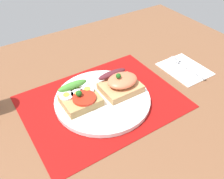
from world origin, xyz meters
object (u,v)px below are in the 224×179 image
object	(u,v)px
fork	(186,67)
sandwich_salmon	(120,83)
sandwich_egg_tomato	(80,97)
napkin	(185,69)
plate	(102,100)

from	to	relation	value
fork	sandwich_salmon	bearing A→B (deg)	177.05
sandwich_egg_tomato	sandwich_salmon	world-z (taller)	sandwich_salmon
sandwich_salmon	fork	bearing A→B (deg)	-2.95
sandwich_egg_tomato	sandwich_salmon	distance (cm)	11.75
sandwich_salmon	napkin	size ratio (longest dim) A/B	0.72
plate	napkin	distance (cm)	29.52
plate	sandwich_salmon	size ratio (longest dim) A/B	2.45
sandwich_egg_tomato	napkin	size ratio (longest dim) A/B	0.68
sandwich_salmon	fork	size ratio (longest dim) A/B	0.71
sandwich_egg_tomato	napkin	xyz separation A→B (cm)	(35.21, -2.61, -2.83)
sandwich_egg_tomato	fork	xyz separation A→B (cm)	(35.89, -2.47, -2.37)
sandwich_egg_tomato	napkin	world-z (taller)	sandwich_egg_tomato
napkin	fork	size ratio (longest dim) A/B	0.99
sandwich_egg_tomato	napkin	bearing A→B (deg)	-4.24
sandwich_egg_tomato	sandwich_salmon	xyz separation A→B (cm)	(11.68, -1.22, 0.48)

